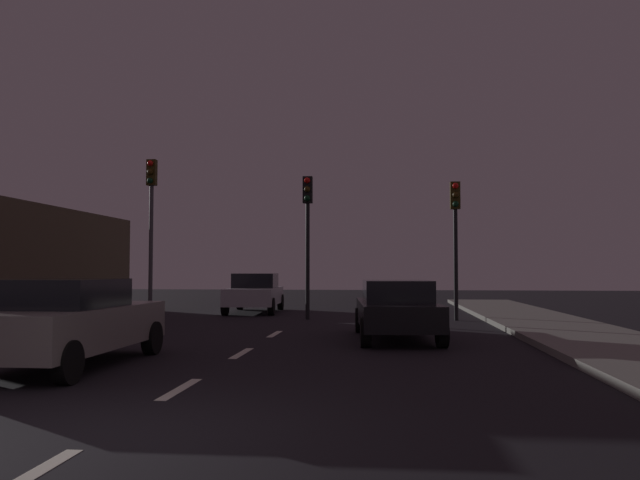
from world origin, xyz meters
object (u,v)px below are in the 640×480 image
at_px(traffic_signal_left, 151,208).
at_px(car_stopped_ahead, 396,309).
at_px(traffic_signal_right, 455,222).
at_px(car_oncoming_far, 255,293).
at_px(traffic_signal_center, 308,219).
at_px(car_adjacent_lane, 66,321).

relative_size(traffic_signal_left, car_stopped_ahead, 1.20).
relative_size(traffic_signal_right, car_oncoming_far, 1.01).
bearing_deg(car_oncoming_far, traffic_signal_left, -131.49).
height_order(traffic_signal_center, traffic_signal_right, traffic_signal_center).
distance_m(car_stopped_ahead, car_oncoming_far, 10.68).
distance_m(traffic_signal_left, car_stopped_ahead, 10.64).
height_order(traffic_signal_right, car_stopped_ahead, traffic_signal_right).
bearing_deg(traffic_signal_center, car_oncoming_far, 126.49).
xyz_separation_m(traffic_signal_left, car_oncoming_far, (2.97, 3.35, -3.03)).
relative_size(traffic_signal_left, traffic_signal_right, 1.20).
height_order(traffic_signal_center, car_oncoming_far, traffic_signal_center).
distance_m(traffic_signal_center, car_adjacent_lane, 11.47).
bearing_deg(car_adjacent_lane, car_oncoming_far, 88.61).
distance_m(traffic_signal_left, traffic_signal_center, 5.46).
xyz_separation_m(traffic_signal_center, car_oncoming_far, (-2.48, 3.36, -2.60)).
bearing_deg(traffic_signal_right, traffic_signal_center, 179.99).
bearing_deg(traffic_signal_left, traffic_signal_right, -0.01).
bearing_deg(car_adjacent_lane, traffic_signal_left, 103.64).
height_order(traffic_signal_left, car_oncoming_far, traffic_signal_left).
bearing_deg(car_oncoming_far, traffic_signal_right, -24.45).
bearing_deg(car_oncoming_far, traffic_signal_center, -53.51).
height_order(traffic_signal_left, traffic_signal_center, traffic_signal_left).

